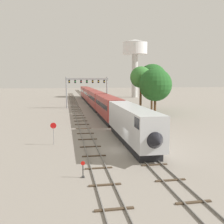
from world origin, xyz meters
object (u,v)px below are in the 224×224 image
Objects in this scene: trackside_tree_left at (155,85)px; trackside_tree_mid at (141,78)px; stop_sign at (53,130)px; trackside_tree_right at (152,79)px; switch_stand at (83,172)px; water_tower at (135,51)px; signal_gantry at (87,85)px; passenger_train at (97,100)px.

trackside_tree_left is 0.95× the size of trackside_tree_mid.
trackside_tree_right is (24.62, 34.47, 6.33)m from stop_sign.
trackside_tree_right is at bearing 75.26° from trackside_tree_left.
trackside_tree_left reaches higher than switch_stand.
water_tower reaches higher than switch_stand.
water_tower reaches higher than signal_gantry.
stop_sign is at bearing -100.60° from signal_gantry.
signal_gantry is 47.54m from water_tower.
signal_gantry is at bearing 157.60° from trackside_tree_right.
trackside_tree_right is (21.72, 46.36, 7.68)m from switch_stand.
stop_sign is 34.69m from trackside_tree_mid.
signal_gantry is at bearing 128.64° from trackside_tree_left.
stop_sign is (-10.00, -37.63, -0.74)m from passenger_train.
passenger_train is 50.82m from water_tower.
passenger_train is at bearing 75.12° from stop_sign.
trackside_tree_mid is (9.56, -9.77, 5.98)m from passenger_train.
water_tower reaches higher than trackside_tree_right.
switch_stand is at bearing -117.91° from trackside_tree_left.
signal_gantry is 0.48× the size of water_tower.
trackside_tree_right is (5.06, 6.62, -0.39)m from trackside_tree_mid.
water_tower is 8.68× the size of stop_sign.
trackside_tree_right is at bearing 54.47° from stop_sign.
switch_stand is (-29.11, -91.91, -19.46)m from water_tower.
signal_gantry reaches higher than switch_stand.
stop_sign is (-2.90, 11.89, 1.35)m from switch_stand.
water_tower is at bearing 57.85° from signal_gantry.
trackside_tree_right is at bearing 52.58° from trackside_tree_mid.
passenger_train is 7.93× the size of signal_gantry.
switch_stand is at bearing -76.29° from stop_sign.
water_tower is at bearing 79.72° from trackside_tree_left.
passenger_train is 38.94m from stop_sign.
stop_sign is 0.24× the size of trackside_tree_right.
switch_stand is 12.31m from stop_sign.
signal_gantry is at bearing -122.15° from water_tower.
trackside_tree_mid is 8.34m from trackside_tree_right.
trackside_tree_left is at bearing -60.68° from trackside_tree_mid.
signal_gantry is at bearing 84.80° from switch_stand.
passenger_train is 33.30× the size of stop_sign.
signal_gantry is 53.87m from switch_stand.
stop_sign is at bearing -111.80° from water_tower.
trackside_tree_left is at bearing -104.74° from trackside_tree_right.
trackside_tree_right reaches higher than trackside_tree_mid.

